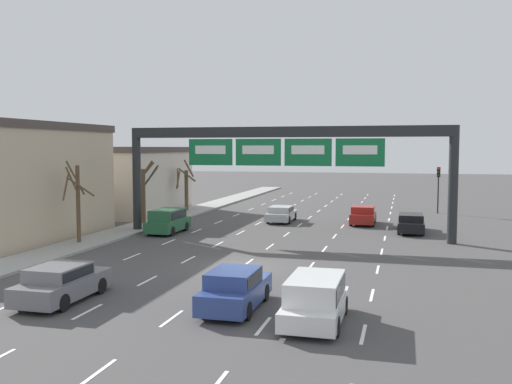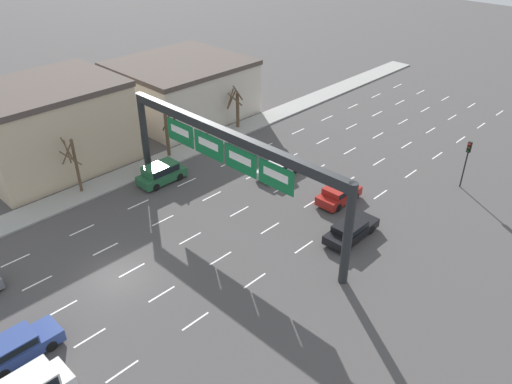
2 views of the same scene
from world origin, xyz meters
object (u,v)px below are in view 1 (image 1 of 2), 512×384
Objects in this scene: suv_white at (315,297)px; tree_bare_closest at (145,189)px; traffic_light_near_gantry at (438,180)px; tree_bare_third at (77,198)px; tree_bare_second at (185,186)px; car_silver at (281,213)px; car_red at (363,215)px; car_blue at (235,288)px; car_grey at (62,282)px; sign_gantry at (284,151)px; car_black at (411,222)px; suv_green at (168,220)px.

tree_bare_closest is at bearing 127.79° from suv_white.
traffic_light_near_gantry is 32.20m from tree_bare_third.
car_silver is at bearing -24.60° from tree_bare_second.
tree_bare_third reaches higher than car_red.
car_blue is 6.86m from car_grey.
car_silver is 17.08m from tree_bare_third.
car_blue is at bearing -39.33° from tree_bare_third.
sign_gantry reaches higher than tree_bare_third.
suv_white is 0.87× the size of tree_bare_closest.
car_blue reaches higher than car_silver.
tree_bare_third is at bearing 144.24° from suv_white.
traffic_light_near_gantry reaches higher than car_grey.
tree_bare_second reaches higher than car_black.
car_blue is 0.90× the size of tree_bare_closest.
car_grey is at bearing 178.57° from suv_white.
car_grey is at bearing -120.92° from car_black.
car_grey is 0.94× the size of tree_bare_second.
car_red is (-0.21, 25.81, -0.13)m from suv_white.
suv_green is 7.07m from tree_bare_third.
car_black is (8.28, 4.33, -5.05)m from sign_gantry.
tree_bare_second reaches higher than suv_white.
tree_bare_third is (-22.35, -23.19, -0.16)m from traffic_light_near_gantry.
tree_bare_second reaches higher than car_silver.
sign_gantry is 4.55× the size of tree_bare_closest.
suv_white reaches higher than car_red.
tree_bare_closest reaches higher than suv_green.
suv_white is at bearing -74.80° from sign_gantry.
traffic_light_near_gantry reaches higher than car_blue.
car_blue is at bearing -96.70° from car_red.
car_black is 1.12× the size of suv_green.
tree_bare_second is (-6.84, 30.08, 1.67)m from car_grey.
car_red is 0.79× the size of tree_bare_third.
sign_gantry reaches higher than car_black.
tree_bare_second is at bearing 102.81° from car_grey.
car_black is 22.49m from car_blue.
sign_gantry reaches higher than tree_bare_second.
tree_bare_second is (-11.87, 12.19, -3.33)m from sign_gantry.
sign_gantry is 5.21× the size of suv_white.
sign_gantry is 5.23× the size of traffic_light_near_gantry.
tree_bare_second is at bearing 114.92° from car_blue.
car_silver is (-3.57, 24.78, -0.11)m from car_blue.
car_black is at bearing 3.02° from tree_bare_closest.
traffic_light_near_gantry reaches higher than car_black.
suv_green is 5.34m from tree_bare_closest.
traffic_light_near_gantry is at bearing 42.41° from suv_green.
suv_green is 25.73m from traffic_light_near_gantry.
suv_green is at bearing 126.40° from suv_white.
tree_bare_second reaches higher than suv_green.
suv_white is (-3.35, -22.46, 0.18)m from car_black.
tree_bare_third is at bearing -89.57° from tree_bare_closest.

